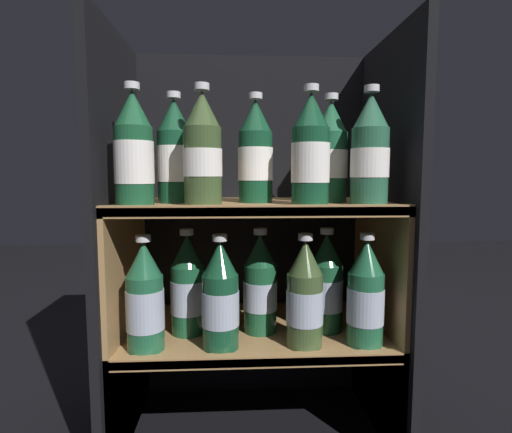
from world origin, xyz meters
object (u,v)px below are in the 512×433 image
Objects in this scene: bottle_upper_back_1 at (255,155)px; bottle_lower_back_1 at (260,286)px; bottle_lower_back_0 at (188,288)px; bottle_upper_back_2 at (330,155)px; bottle_lower_front_1 at (220,299)px; bottle_lower_back_2 at (326,286)px; bottle_upper_front_0 at (134,153)px; bottle_upper_front_1 at (203,152)px; bottle_lower_front_2 at (305,297)px; bottle_lower_front_0 at (145,300)px; bottle_lower_front_3 at (365,296)px; bottle_upper_front_3 at (370,153)px; bottle_upper_back_0 at (175,155)px; bottle_upper_front_2 at (310,153)px.

bottle_lower_back_1 is at bearing 0.00° from bottle_upper_back_1.
bottle_lower_back_0 is 0.17m from bottle_lower_back_1.
bottle_upper_back_1 is 1.00× the size of bottle_upper_back_2.
bottle_lower_back_0 is at bearing 180.00° from bottle_lower_back_1.
bottle_lower_back_2 is (0.25, 0.09, 0.00)m from bottle_lower_front_1.
bottle_upper_front_0 is 0.44m from bottle_upper_back_2.
bottle_upper_back_2 is 1.00× the size of bottle_lower_back_2.
bottle_upper_front_0 is at bearing -136.78° from bottle_lower_back_0.
bottle_upper_front_0 is 1.00× the size of bottle_upper_front_1.
bottle_lower_front_2 is 0.28m from bottle_lower_back_0.
bottle_upper_front_0 reaches higher than bottle_lower_back_2.
bottle_lower_front_2 is 0.13m from bottle_lower_back_1.
bottle_lower_front_0 is 1.00× the size of bottle_lower_front_3.
bottle_upper_front_3 is at bearing 0.00° from bottle_lower_front_2.
bottle_lower_back_0 is (0.02, 0.00, -0.31)m from bottle_upper_back_0.
bottle_lower_front_2 is (0.35, 0.00, 0.00)m from bottle_lower_front_0.
bottle_upper_front_3 is 1.00× the size of bottle_lower_front_0.
bottle_upper_front_0 is 1.00× the size of bottle_upper_front_2.
bottle_lower_front_1 is at bearing 0.00° from bottle_lower_front_0.
bottle_lower_front_3 is (0.32, -0.00, -0.00)m from bottle_lower_front_1.
bottle_lower_front_2 is at bearing 180.00° from bottle_lower_front_3.
bottle_upper_back_1 reaches higher than bottle_lower_front_1.
bottle_upper_front_3 is 1.00× the size of bottle_lower_back_0.
bottle_upper_front_0 is 1.00× the size of bottle_upper_back_0.
bottle_lower_front_3 is at bearing -20.30° from bottle_upper_back_1.
bottle_lower_back_0 is at bearing 167.48° from bottle_lower_front_3.
bottle_upper_back_2 reaches higher than bottle_lower_back_2.
bottle_upper_back_0 is 0.31m from bottle_lower_back_0.
bottle_lower_front_1 is (-0.32, 0.00, -0.31)m from bottle_upper_front_3.
bottle_upper_front_0 and bottle_upper_back_1 have the same top height.
bottle_lower_front_1 and bottle_lower_back_0 have the same top height.
bottle_lower_front_1 is at bearing 180.00° from bottle_lower_front_3.
bottle_lower_front_1 is at bearing 180.00° from bottle_upper_front_3.
bottle_upper_back_1 reaches higher than bottle_lower_back_2.
bottle_lower_front_3 and bottle_lower_back_0 have the same top height.
bottle_upper_front_1 is 1.00× the size of bottle_lower_front_1.
bottle_lower_back_1 and bottle_lower_back_2 have the same top height.
bottle_lower_front_3 is at bearing -0.00° from bottle_upper_front_0.
bottle_upper_front_0 is at bearing 180.00° from bottle_lower_front_0.
bottle_upper_front_0 is at bearing 180.00° from bottle_lower_front_2.
bottle_lower_back_1 is (-0.23, 0.09, -0.31)m from bottle_upper_front_3.
bottle_upper_front_1 is 1.00× the size of bottle_lower_back_1.
bottle_upper_front_1 is 0.30m from bottle_upper_back_2.
bottle_lower_front_2 is at bearing -127.28° from bottle_lower_back_2.
bottle_lower_front_3 is at bearing -0.00° from bottle_lower_front_0.
bottle_lower_front_3 is at bearing -0.00° from bottle_lower_front_1.
bottle_lower_front_1 is 1.00× the size of bottle_lower_front_3.
bottle_upper_front_1 is at bearing -0.00° from bottle_lower_front_0.
bottle_lower_front_2 is 1.00× the size of bottle_lower_back_0.
bottle_lower_front_2 is at bearing -129.07° from bottle_upper_back_2.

